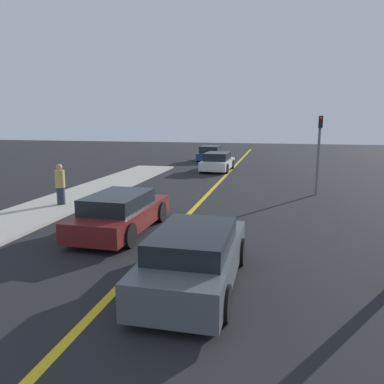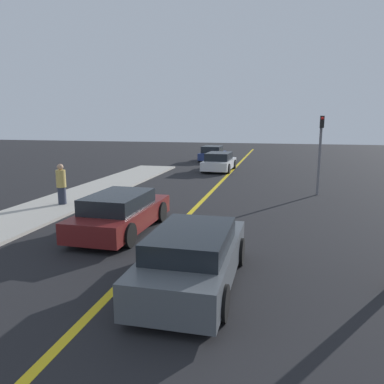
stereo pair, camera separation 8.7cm
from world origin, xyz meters
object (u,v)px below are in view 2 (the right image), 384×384
Objects in this scene: car_near_right_lane at (194,257)px; car_parked_left_lot at (212,154)px; car_ahead_center at (121,213)px; pedestrian_mid_group at (61,184)px; car_far_distant at (219,162)px; traffic_light at (320,147)px.

car_parked_left_lot reaches higher than car_near_right_lane.
pedestrian_mid_group is at bearing 145.44° from car_ahead_center.
car_far_distant is at bearing 70.03° from pedestrian_mid_group.
car_parked_left_lot is (-0.91, 21.39, -0.00)m from car_ahead_center.
traffic_light is (5.97, -7.53, 1.68)m from car_far_distant.
car_ahead_center is 1.22× the size of traffic_light.
traffic_light is at bearing -50.00° from car_far_distant.
traffic_light is at bearing -60.12° from car_parked_left_lot.
car_far_distant is 2.57× the size of pedestrian_mid_group.
car_parked_left_lot is at bearing 118.93° from traffic_light.
car_far_distant is at bearing -74.54° from car_parked_left_lot.
car_near_right_lane is at bearing -107.65° from traffic_light.
traffic_light is at bearing 50.07° from car_ahead_center.
pedestrian_mid_group is at bearing -97.99° from car_parked_left_lot.
car_parked_left_lot is at bearing 99.59° from car_near_right_lane.
car_ahead_center is at bearing -130.87° from traffic_light.
traffic_light is at bearing 25.22° from pedestrian_mid_group.
car_parked_left_lot is 2.33× the size of pedestrian_mid_group.
car_near_right_lane reaches higher than car_ahead_center.
car_near_right_lane is 9.27m from pedestrian_mid_group.
traffic_light is (6.66, 7.69, 1.68)m from car_ahead_center.
car_far_distant is 13.28m from pedestrian_mid_group.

